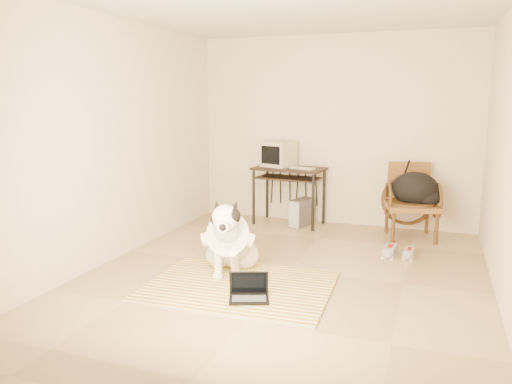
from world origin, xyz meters
The scene contains 17 objects.
floor centered at (0.00, 0.00, 0.00)m, with size 4.50×4.50×0.00m, color tan.
ceiling centered at (0.00, 0.00, 2.70)m, with size 4.50×4.50×0.00m, color silver.
wall_back centered at (0.00, 2.25, 1.35)m, with size 4.50×4.50×0.00m, color beige.
wall_front centered at (0.00, -2.25, 1.35)m, with size 4.50×4.50×0.00m, color beige.
wall_left centered at (-2.00, 0.00, 1.35)m, with size 4.50×4.50×0.00m, color beige.
wall_right centered at (2.00, 0.00, 1.35)m, with size 4.50×4.50×0.00m, color beige.
rug centered at (-0.33, -0.64, 0.01)m, with size 1.82×1.42×0.02m.
dog centered at (-0.56, -0.32, 0.35)m, with size 0.63×1.12×0.87m.
laptop centered at (-0.12, -0.92, 0.08)m, with size 0.42×0.37×0.25m.
computer_desk centered at (-0.58, 1.93, 0.72)m, with size 1.05×0.66×0.83m.
crt_monitor centered at (-0.77, 2.01, 1.02)m, with size 0.51×0.50×0.36m.
desk_keyboard centered at (-0.37, 1.86, 0.85)m, with size 0.36×0.13×0.02m, color #C0B697.
pc_tower centered at (-0.37, 1.90, 0.20)m, with size 0.29×0.45×0.39m.
rattan_chair centered at (1.12, 1.81, 0.49)m, with size 0.77×0.76×0.97m.
backpack centered at (1.19, 1.74, 0.65)m, with size 0.63×0.49×0.44m.
sneaker_left centered at (0.96, 0.88, 0.05)m, with size 0.16×0.34×0.12m.
sneaker_right centered at (1.17, 0.90, 0.04)m, with size 0.14×0.29×0.10m.
Camera 1 is at (1.40, -4.91, 1.80)m, focal length 35.00 mm.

